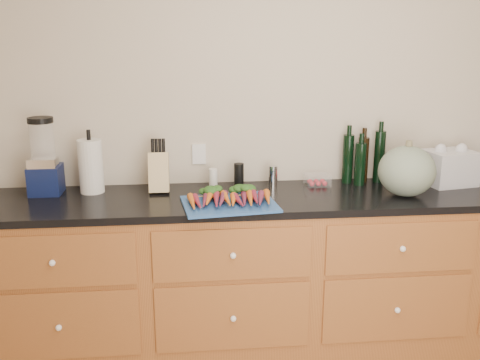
{
  "coord_description": "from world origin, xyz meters",
  "views": [
    {
      "loc": [
        -0.67,
        -1.54,
        1.81
      ],
      "look_at": [
        -0.39,
        1.2,
        1.06
      ],
      "focal_mm": 40.0,
      "sensor_mm": 36.0,
      "label": 1
    }
  ],
  "objects": [
    {
      "name": "wall_back",
      "position": [
        0.0,
        1.62,
        1.3
      ],
      "size": [
        4.1,
        0.05,
        2.6
      ],
      "primitive_type": "cube",
      "color": "beige",
      "rests_on": "ground"
    },
    {
      "name": "tomato_box",
      "position": [
        0.1,
        1.47,
        0.97
      ],
      "size": [
        0.14,
        0.12,
        0.07
      ],
      "primitive_type": "cube",
      "color": "white",
      "rests_on": "countertop"
    },
    {
      "name": "carrots",
      "position": [
        -0.46,
        1.17,
        0.98
      ],
      "size": [
        0.43,
        0.29,
        0.06
      ],
      "color": "orange",
      "rests_on": "cutting_board"
    },
    {
      "name": "cabinets",
      "position": [
        0.0,
        1.3,
        0.45
      ],
      "size": [
        3.6,
        0.64,
        0.9
      ],
      "color": "brown",
      "rests_on": "ground"
    },
    {
      "name": "canister_chrome",
      "position": [
        -0.17,
        1.48,
        1.0
      ],
      "size": [
        0.05,
        0.05,
        0.12
      ],
      "primitive_type": "cylinder",
      "color": "silver",
      "rests_on": "countertop"
    },
    {
      "name": "grinder_salt",
      "position": [
        -0.52,
        1.48,
        1.0
      ],
      "size": [
        0.05,
        0.05,
        0.11
      ],
      "primitive_type": "cylinder",
      "color": "silver",
      "rests_on": "countertop"
    },
    {
      "name": "countertop",
      "position": [
        0.0,
        1.3,
        0.92
      ],
      "size": [
        3.64,
        0.62,
        0.04
      ],
      "primitive_type": "cube",
      "color": "black",
      "rests_on": "cabinets"
    },
    {
      "name": "cutting_board",
      "position": [
        -0.46,
        1.14,
        0.95
      ],
      "size": [
        0.52,
        0.42,
        0.01
      ],
      "primitive_type": "cube",
      "rotation": [
        0.0,
        0.0,
        0.12
      ],
      "color": "#234D90",
      "rests_on": "countertop"
    },
    {
      "name": "grocery_bag",
      "position": [
        0.89,
        1.42,
        1.04
      ],
      "size": [
        0.31,
        0.27,
        0.2
      ],
      "primitive_type": null,
      "rotation": [
        0.0,
        0.0,
        0.18
      ],
      "color": "white",
      "rests_on": "countertop"
    },
    {
      "name": "knife_block",
      "position": [
        -0.83,
        1.44,
        1.05
      ],
      "size": [
        0.11,
        0.11,
        0.23
      ],
      "primitive_type": "cube",
      "color": "tan",
      "rests_on": "countertop"
    },
    {
      "name": "bottles",
      "position": [
        0.39,
        1.51,
        1.08
      ],
      "size": [
        0.26,
        0.13,
        0.31
      ],
      "color": "black",
      "rests_on": "countertop"
    },
    {
      "name": "paper_towel",
      "position": [
        -1.21,
        1.46,
        1.09
      ],
      "size": [
        0.14,
        0.14,
        0.3
      ],
      "primitive_type": "cylinder",
      "color": "silver",
      "rests_on": "countertop"
    },
    {
      "name": "squash",
      "position": [
        0.54,
        1.22,
        1.08
      ],
      "size": [
        0.31,
        0.31,
        0.28
      ],
      "primitive_type": "ellipsoid",
      "color": "#5D6E5C",
      "rests_on": "countertop"
    },
    {
      "name": "grinder_pepper",
      "position": [
        -0.37,
        1.48,
        1.01
      ],
      "size": [
        0.06,
        0.06,
        0.14
      ],
      "primitive_type": "cylinder",
      "color": "black",
      "rests_on": "countertop"
    },
    {
      "name": "blender_appliance",
      "position": [
        -1.47,
        1.46,
        1.13
      ],
      "size": [
        0.17,
        0.17,
        0.43
      ],
      "color": "#0E1741",
      "rests_on": "countertop"
    }
  ]
}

